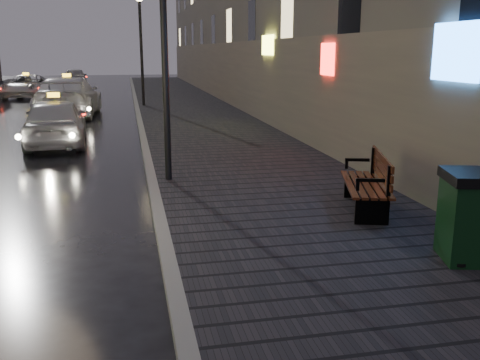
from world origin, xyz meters
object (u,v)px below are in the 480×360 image
at_px(trash_bin, 473,216).
at_px(car_far, 75,78).
at_px(taxi_near, 56,122).
at_px(lamp_near, 163,16).
at_px(taxi_far, 27,86).
at_px(bench, 370,183).
at_px(lamp_far, 141,36).
at_px(taxi_mid, 68,97).

distance_m(trash_bin, car_far, 38.60).
relative_size(taxi_near, car_far, 0.98).
height_order(lamp_near, taxi_far, lamp_near).
bearing_deg(taxi_near, bench, 122.05).
xyz_separation_m(bench, car_far, (-7.86, 35.38, 0.11)).
bearing_deg(lamp_near, lamp_far, 90.00).
bearing_deg(trash_bin, taxi_mid, 125.10).
height_order(trash_bin, car_far, car_far).
height_order(lamp_far, taxi_near, lamp_far).
bearing_deg(trash_bin, bench, 112.84).
distance_m(lamp_far, trash_bin, 21.78).
height_order(taxi_far, car_far, car_far).
height_order(taxi_mid, taxi_far, taxi_mid).
bearing_deg(taxi_mid, trash_bin, 113.00).
relative_size(bench, taxi_near, 0.47).
xyz_separation_m(lamp_near, taxi_far, (-6.75, 23.83, -2.81)).
relative_size(lamp_far, taxi_far, 1.08).
bearing_deg(lamp_far, lamp_near, -90.00).
relative_size(lamp_near, taxi_near, 1.23).
bearing_deg(taxi_near, trash_bin, 117.17).
xyz_separation_m(lamp_near, taxi_mid, (-3.29, 13.24, -2.64)).
xyz_separation_m(lamp_far, car_far, (-4.66, 16.40, -2.74)).
xyz_separation_m(taxi_mid, car_far, (-1.37, 19.16, -0.11)).
xyz_separation_m(bench, taxi_near, (-6.13, 8.68, 0.09)).
xyz_separation_m(lamp_far, taxi_near, (-2.93, -10.30, -2.76)).
xyz_separation_m(lamp_far, taxi_far, (-6.75, 7.83, -2.81)).
height_order(lamp_near, trash_bin, lamp_near).
distance_m(trash_bin, taxi_mid, 19.77).
distance_m(trash_bin, taxi_far, 30.91).
relative_size(bench, trash_bin, 1.70).
xyz_separation_m(taxi_near, taxi_mid, (-0.36, 7.54, 0.12)).
bearing_deg(bench, car_far, 119.23).
height_order(lamp_near, bench, lamp_near).
bearing_deg(taxi_mid, lamp_near, 106.82).
bearing_deg(taxi_far, lamp_near, -69.17).
relative_size(taxi_mid, taxi_far, 1.20).
bearing_deg(lamp_far, taxi_mid, -139.98).
bearing_deg(trash_bin, taxi_far, 124.36).
xyz_separation_m(lamp_far, bench, (3.19, -18.98, -2.85)).
distance_m(lamp_near, trash_bin, 6.94).
relative_size(lamp_near, trash_bin, 4.47).
relative_size(bench, car_far, 0.46).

